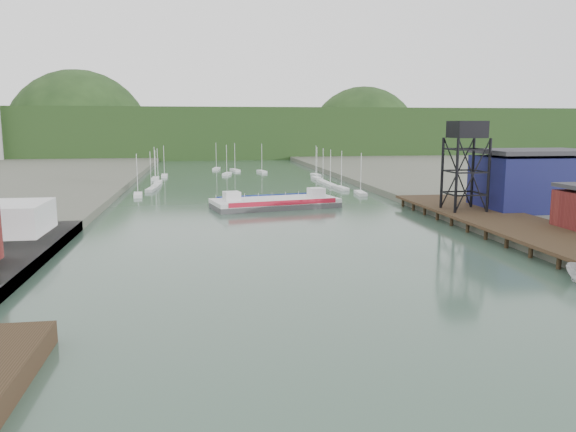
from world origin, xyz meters
name	(u,v)px	position (x,y,z in m)	size (l,w,h in m)	color
ground	(374,369)	(0.00, 0.00, 0.00)	(600.00, 600.00, 0.00)	#304B3D
east_pier	(512,223)	(37.00, 45.00, 1.90)	(14.00, 70.00, 2.45)	black
lift_tower	(467,135)	(35.00, 58.00, 15.65)	(6.50, 6.50, 16.00)	black
blue_shed	(534,181)	(50.00, 60.00, 7.06)	(20.50, 14.50, 11.30)	#0D123D
marina_sailboats	(240,180)	(0.08, 138.46, 0.35)	(57.71, 92.65, 0.90)	silver
distant_hills	(214,137)	(-3.98, 301.35, 10.38)	(500.00, 120.00, 80.00)	#1B3015
chain_ferry	(275,202)	(3.39, 80.52, 1.09)	(28.10, 15.85, 3.81)	#454548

